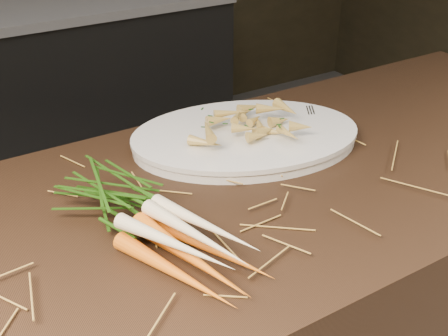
# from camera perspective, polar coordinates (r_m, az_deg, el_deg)

# --- Properties ---
(back_counter) EXTENTS (1.82, 0.62, 0.84)m
(back_counter) POSITION_cam_1_polar(r_m,az_deg,el_deg) (2.91, -17.67, 7.43)
(back_counter) COLOR black
(back_counter) RESTS_ON ground
(straw_bedding) EXTENTS (1.40, 0.60, 0.02)m
(straw_bedding) POSITION_cam_1_polar(r_m,az_deg,el_deg) (1.00, -8.37, -4.78)
(straw_bedding) COLOR olive
(straw_bedding) RESTS_ON main_counter
(root_veg_bunch) EXTENTS (0.25, 0.46, 0.08)m
(root_veg_bunch) POSITION_cam_1_polar(r_m,az_deg,el_deg) (0.95, -8.82, -4.57)
(root_veg_bunch) COLOR #E05A0A
(root_veg_bunch) RESTS_ON main_counter
(serving_platter) EXTENTS (0.57, 0.47, 0.03)m
(serving_platter) POSITION_cam_1_polar(r_m,az_deg,el_deg) (1.23, 2.22, 2.95)
(serving_platter) COLOR white
(serving_platter) RESTS_ON main_counter
(roasted_veg_heap) EXTENTS (0.29, 0.24, 0.05)m
(roasted_veg_heap) POSITION_cam_1_polar(r_m,az_deg,el_deg) (1.21, 2.25, 4.66)
(roasted_veg_heap) COLOR #B68F36
(roasted_veg_heap) RESTS_ON serving_platter
(serving_fork) EXTENTS (0.11, 0.17, 0.00)m
(serving_fork) POSITION_cam_1_polar(r_m,az_deg,el_deg) (1.26, 10.26, 3.91)
(serving_fork) COLOR silver
(serving_fork) RESTS_ON serving_platter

